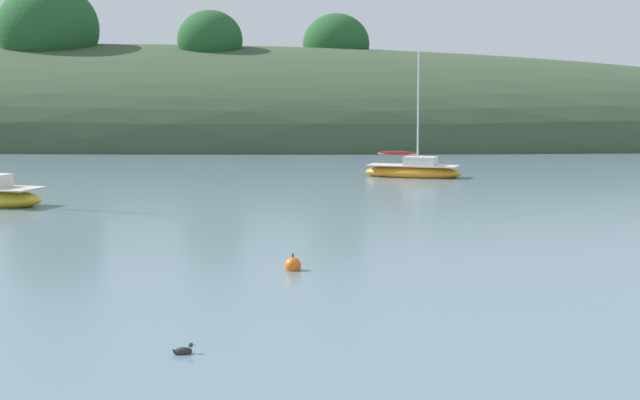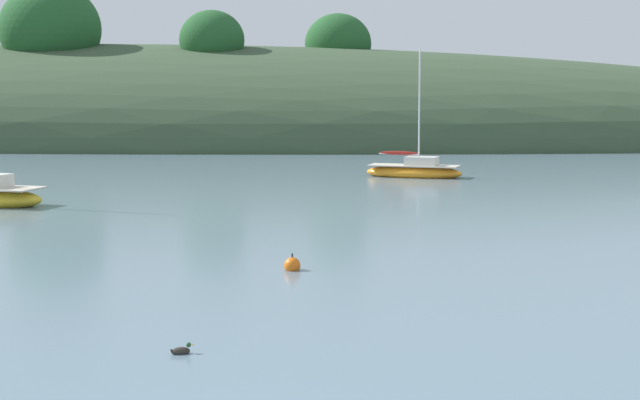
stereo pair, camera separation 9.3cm
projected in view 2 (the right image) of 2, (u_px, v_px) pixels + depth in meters
far_shoreline_hill at (81, 139)px, 88.66m from camera, size 150.00×36.00×21.73m
sailboat_cream_ketch at (414, 171)px, 52.94m from camera, size 5.44×3.00×6.91m
mooring_buoy_outer at (292, 265)px, 26.28m from camera, size 0.44×0.44×0.54m
duck_lone_right at (181, 351)px, 18.09m from camera, size 0.42×0.29×0.24m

